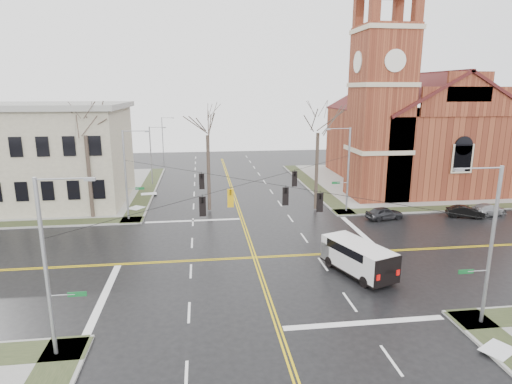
{
  "coord_description": "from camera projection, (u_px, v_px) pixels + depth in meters",
  "views": [
    {
      "loc": [
        -4.02,
        -31.53,
        13.02
      ],
      "look_at": [
        0.88,
        6.0,
        3.9
      ],
      "focal_mm": 30.0,
      "sensor_mm": 36.0,
      "label": 1
    }
  ],
  "objects": [
    {
      "name": "church",
      "position": [
        410.0,
        123.0,
        58.99
      ],
      "size": [
        24.28,
        27.48,
        27.5
      ],
      "color": "maroon",
      "rests_on": "ground"
    },
    {
      "name": "parked_car_b",
      "position": [
        465.0,
        212.0,
        44.46
      ],
      "size": [
        3.88,
        2.39,
        1.21
      ],
      "primitive_type": "imported",
      "rotation": [
        0.0,
        0.0,
        1.24
      ],
      "color": "black",
      "rests_on": "ground"
    },
    {
      "name": "traffic_signals",
      "position": [
        256.0,
        193.0,
        32.03
      ],
      "size": [
        8.21,
        8.26,
        1.3
      ],
      "color": "black",
      "rests_on": "ground"
    },
    {
      "name": "tree_nw_near",
      "position": [
        207.0,
        130.0,
        44.85
      ],
      "size": [
        4.0,
        4.0,
        12.22
      ],
      "color": "#362A22",
      "rests_on": "ground"
    },
    {
      "name": "cargo_van",
      "position": [
        356.0,
        255.0,
        30.87
      ],
      "size": [
        4.21,
        6.37,
        2.27
      ],
      "rotation": [
        0.0,
        0.0,
        0.35
      ],
      "color": "white",
      "rests_on": "ground"
    },
    {
      "name": "signal_pole_se",
      "position": [
        489.0,
        242.0,
        23.13
      ],
      "size": [
        2.75,
        0.22,
        9.0
      ],
      "color": "gray",
      "rests_on": "ground"
    },
    {
      "name": "sidewalks",
      "position": [
        255.0,
        257.0,
        33.93
      ],
      "size": [
        80.0,
        80.0,
        0.17
      ],
      "color": "gray",
      "rests_on": "ground"
    },
    {
      "name": "streetlight_north_b",
      "position": [
        163.0,
        137.0,
        77.83
      ],
      "size": [
        2.3,
        0.2,
        8.0
      ],
      "color": "gray",
      "rests_on": "ground"
    },
    {
      "name": "streetlight_north_a",
      "position": [
        152.0,
        153.0,
        58.55
      ],
      "size": [
        2.3,
        0.2,
        8.0
      ],
      "color": "gray",
      "rests_on": "ground"
    },
    {
      "name": "signal_pole_ne",
      "position": [
        347.0,
        167.0,
        45.3
      ],
      "size": [
        2.75,
        0.22,
        9.0
      ],
      "color": "gray",
      "rests_on": "ground"
    },
    {
      "name": "signal_pole_sw",
      "position": [
        49.0,
        264.0,
        20.28
      ],
      "size": [
        2.75,
        0.22,
        9.0
      ],
      "color": "gray",
      "rests_on": "ground"
    },
    {
      "name": "tree_ne",
      "position": [
        318.0,
        128.0,
        45.2
      ],
      "size": [
        4.0,
        4.0,
        12.54
      ],
      "color": "#362A22",
      "rests_on": "ground"
    },
    {
      "name": "parked_car_c",
      "position": [
        488.0,
        210.0,
        45.2
      ],
      "size": [
        4.61,
        2.74,
        1.25
      ],
      "primitive_type": "imported",
      "rotation": [
        0.0,
        0.0,
        1.81
      ],
      "color": "gray",
      "rests_on": "ground"
    },
    {
      "name": "signal_pole_nw",
      "position": [
        127.0,
        173.0,
        42.45
      ],
      "size": [
        2.75,
        0.22,
        9.0
      ],
      "color": "gray",
      "rests_on": "ground"
    },
    {
      "name": "civic_building_a",
      "position": [
        43.0,
        156.0,
        49.17
      ],
      "size": [
        18.0,
        14.0,
        11.0
      ],
      "primitive_type": "cube",
      "color": "gray",
      "rests_on": "ground"
    },
    {
      "name": "road_markings",
      "position": [
        255.0,
        257.0,
        33.95
      ],
      "size": [
        100.0,
        100.0,
        0.01
      ],
      "color": "gold",
      "rests_on": "ground"
    },
    {
      "name": "parked_car_a",
      "position": [
        384.0,
        213.0,
        43.79
      ],
      "size": [
        4.05,
        2.17,
        1.31
      ],
      "primitive_type": "imported",
      "rotation": [
        0.0,
        0.0,
        1.74
      ],
      "color": "black",
      "rests_on": "ground"
    },
    {
      "name": "tree_nw_far",
      "position": [
        85.0,
        130.0,
        42.23
      ],
      "size": [
        4.0,
        4.0,
        12.61
      ],
      "color": "#362A22",
      "rests_on": "ground"
    },
    {
      "name": "ground",
      "position": [
        255.0,
        257.0,
        33.95
      ],
      "size": [
        120.0,
        120.0,
        0.0
      ],
      "primitive_type": "plane",
      "color": "black",
      "rests_on": "ground"
    },
    {
      "name": "span_wires",
      "position": [
        255.0,
        181.0,
        32.5
      ],
      "size": [
        23.02,
        23.02,
        0.03
      ],
      "color": "black",
      "rests_on": "ground"
    }
  ]
}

